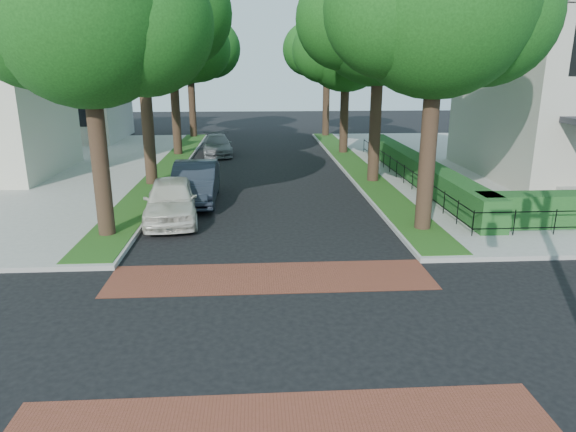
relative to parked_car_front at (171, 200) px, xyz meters
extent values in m
plane|color=black|center=(3.60, -9.00, -0.82)|extent=(120.00, 120.00, 0.00)
cube|color=brown|center=(3.60, -5.80, -0.81)|extent=(9.00, 2.20, 0.01)
cube|color=#1C4C15|center=(9.00, 10.10, -0.66)|extent=(1.60, 29.80, 0.02)
cube|color=#1C4C15|center=(-1.80, 10.10, -0.66)|extent=(1.60, 29.80, 0.02)
cylinder|color=black|center=(9.10, -2.00, 3.01)|extent=(0.56, 0.56, 7.35)
sphere|color=#133E11|center=(10.80, -1.70, 6.49)|extent=(4.65, 4.65, 4.65)
sphere|color=#133E11|center=(7.55, -2.20, 6.59)|extent=(4.34, 4.34, 4.34)
cylinder|color=black|center=(9.10, 6.00, 3.18)|extent=(0.56, 0.56, 7.70)
sphere|color=#133E11|center=(9.10, 6.00, 7.25)|extent=(6.60, 6.60, 6.60)
sphere|color=#133E11|center=(10.91, 6.30, 6.85)|extent=(4.95, 4.95, 4.95)
sphere|color=#133E11|center=(7.45, 5.80, 6.95)|extent=(4.62, 4.62, 4.62)
sphere|color=#133E11|center=(9.20, 7.65, 7.75)|extent=(4.29, 4.29, 4.29)
cylinder|color=black|center=(9.10, 15.00, 2.66)|extent=(0.56, 0.56, 6.65)
sphere|color=#133E11|center=(9.10, 15.00, 6.17)|extent=(5.80, 5.80, 5.80)
sphere|color=#133E11|center=(10.70, 15.30, 5.77)|extent=(4.35, 4.35, 4.35)
sphere|color=#133E11|center=(7.65, 14.80, 5.87)|extent=(4.06, 4.06, 4.06)
sphere|color=#133E11|center=(9.20, 16.45, 6.67)|extent=(3.77, 3.77, 3.77)
cylinder|color=black|center=(9.10, 24.00, 2.83)|extent=(0.56, 0.56, 7.00)
sphere|color=#133E11|center=(9.10, 24.00, 6.53)|extent=(6.00, 6.00, 6.00)
sphere|color=#133E11|center=(10.75, 24.30, 6.13)|extent=(4.50, 4.50, 4.50)
sphere|color=#133E11|center=(7.60, 23.80, 6.23)|extent=(4.20, 4.20, 4.20)
sphere|color=#133E11|center=(9.20, 25.50, 7.03)|extent=(3.90, 3.90, 3.90)
cylinder|color=black|center=(-1.90, -2.00, 2.83)|extent=(0.56, 0.56, 7.00)
sphere|color=#133E11|center=(-1.90, -2.00, 6.53)|extent=(6.00, 6.00, 6.00)
sphere|color=#133E11|center=(-0.25, -1.70, 6.13)|extent=(4.50, 4.50, 4.50)
sphere|color=#133E11|center=(-3.40, -2.20, 6.23)|extent=(4.20, 4.20, 4.20)
cylinder|color=black|center=(-1.90, 6.00, 3.36)|extent=(0.56, 0.56, 8.05)
sphere|color=#133E11|center=(-1.90, 6.00, 7.61)|extent=(6.40, 6.40, 6.40)
sphere|color=#133E11|center=(-0.14, 6.30, 7.21)|extent=(4.80, 4.80, 4.80)
sphere|color=#133E11|center=(-3.50, 5.80, 7.31)|extent=(4.48, 4.48, 4.48)
cylinder|color=black|center=(-1.90, 15.00, 2.76)|extent=(0.56, 0.56, 6.86)
sphere|color=#133E11|center=(-1.90, 15.00, 6.39)|extent=(5.60, 5.60, 5.60)
sphere|color=#133E11|center=(-0.36, 15.30, 5.99)|extent=(4.20, 4.20, 4.20)
sphere|color=#133E11|center=(-3.30, 14.80, 6.09)|extent=(3.92, 3.92, 3.92)
sphere|color=#133E11|center=(-1.80, 16.40, 6.89)|extent=(3.64, 3.64, 3.64)
cylinder|color=black|center=(-1.90, 24.00, 2.90)|extent=(0.56, 0.56, 7.14)
sphere|color=#133E11|center=(-1.90, 24.00, 6.68)|extent=(6.20, 6.20, 6.20)
sphere|color=#133E11|center=(-0.20, 24.30, 6.28)|extent=(4.65, 4.65, 4.65)
sphere|color=#133E11|center=(-3.45, 23.80, 6.38)|extent=(4.34, 4.34, 4.34)
sphere|color=#133E11|center=(-1.80, 25.55, 7.18)|extent=(4.03, 4.03, 4.03)
cube|color=#17431B|center=(11.30, 6.00, -0.07)|extent=(1.00, 18.00, 1.20)
cube|color=#B5B2A3|center=(-11.90, 23.00, 2.58)|extent=(9.00, 8.00, 6.50)
cube|color=brown|center=(-9.20, 21.40, 7.65)|extent=(0.80, 0.80, 3.64)
imported|color=silver|center=(0.00, 0.00, 0.00)|extent=(2.45, 4.98, 1.63)
imported|color=#222934|center=(0.60, 2.86, 0.04)|extent=(1.90, 5.25, 1.72)
imported|color=slate|center=(0.66, 15.30, -0.15)|extent=(2.34, 4.76, 1.33)
camera|label=1|loc=(3.25, -19.08, 4.83)|focal=32.00mm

